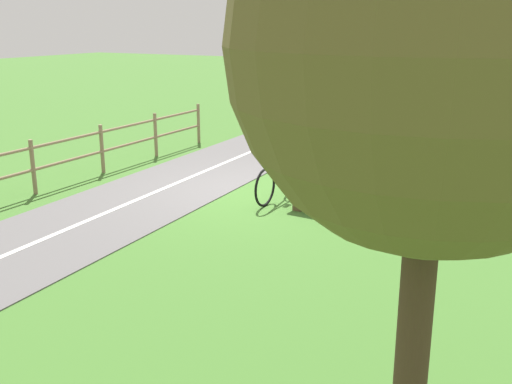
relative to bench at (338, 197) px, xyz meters
The scene contains 8 objects.
ground_plane 2.11m from the bench, 19.19° to the right, with size 80.00×80.00×0.00m, color #3D6B28.
paved_path 4.81m from the bench, 43.74° to the left, with size 2.55×36.00×0.02m, color #565454.
path_centre_line 4.81m from the bench, 43.74° to the left, with size 0.10×32.00×0.00m, color silver.
bench is the anchor object (origin of this frame).
person_seated 0.54m from the bench, behind, with size 0.38×0.38×0.77m.
bicycle 1.35m from the bench, 16.72° to the right, with size 0.12×1.71×0.88m.
backpack 1.71m from the bench, 44.13° to the right, with size 0.38×0.38×0.37m.
tree_mid_field 7.07m from the bench, 113.84° to the left, with size 2.19×2.19×4.13m.
Camera 1 is at (-5.25, 9.86, 3.16)m, focal length 42.04 mm.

